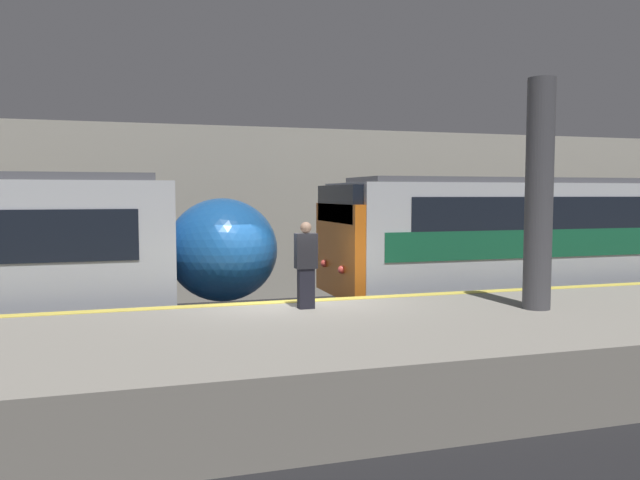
# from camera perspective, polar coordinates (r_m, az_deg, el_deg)

# --- Properties ---
(ground_plane) EXTENTS (120.00, 120.00, 0.00)m
(ground_plane) POSITION_cam_1_polar(r_m,az_deg,el_deg) (12.29, -2.81, -10.52)
(ground_plane) COLOR black
(platform) EXTENTS (40.00, 4.84, 1.09)m
(platform) POSITION_cam_1_polar(r_m,az_deg,el_deg) (9.90, 0.64, -10.91)
(platform) COLOR gray
(platform) RESTS_ON ground
(station_rear_barrier) EXTENTS (50.00, 0.15, 5.09)m
(station_rear_barrier) POSITION_cam_1_polar(r_m,az_deg,el_deg) (18.36, -7.85, 2.37)
(station_rear_barrier) COLOR #B2AD9E
(station_rear_barrier) RESTS_ON ground
(support_pillar_near) EXTENTS (0.48, 0.48, 4.06)m
(support_pillar_near) POSITION_cam_1_polar(r_m,az_deg,el_deg) (11.65, 19.39, 3.92)
(support_pillar_near) COLOR #47474C
(support_pillar_near) RESTS_ON platform
(person_waiting) EXTENTS (0.38, 0.24, 1.55)m
(person_waiting) POSITION_cam_1_polar(r_m,az_deg,el_deg) (11.10, -1.30, -2.15)
(person_waiting) COLOR black
(person_waiting) RESTS_ON platform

